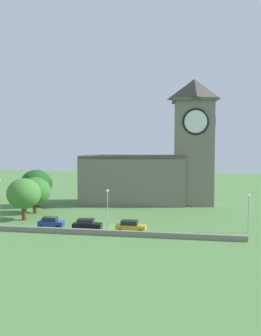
# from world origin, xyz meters

# --- Properties ---
(ground_plane) EXTENTS (200.00, 200.00, 0.00)m
(ground_plane) POSITION_xyz_m (0.00, 15.00, 0.00)
(ground_plane) COLOR #517F42
(church) EXTENTS (30.70, 13.06, 27.63)m
(church) POSITION_xyz_m (5.21, 25.96, 9.15)
(church) COLOR slate
(church) RESTS_ON ground
(quay_barrier) EXTENTS (42.15, 0.70, 0.82)m
(quay_barrier) POSITION_xyz_m (0.00, -5.05, 0.41)
(quay_barrier) COLOR gray
(quay_barrier) RESTS_ON ground
(car_blue) EXTENTS (4.14, 2.43, 1.84)m
(car_blue) POSITION_xyz_m (-9.15, -1.91, 0.92)
(car_blue) COLOR #233D9E
(car_blue) RESTS_ON ground
(car_black) EXTENTS (4.59, 2.16, 1.88)m
(car_black) POSITION_xyz_m (-2.96, -2.57, 0.95)
(car_black) COLOR black
(car_black) RESTS_ON ground
(car_yellow) EXTENTS (4.55, 2.19, 1.86)m
(car_yellow) POSITION_xyz_m (4.00, -2.53, 0.94)
(car_yellow) COLOR gold
(car_yellow) RESTS_ON ground
(streetlamp_west_end) EXTENTS (0.44, 0.44, 7.44)m
(streetlamp_west_end) POSITION_xyz_m (-19.52, 0.80, 4.92)
(streetlamp_west_end) COLOR #9EA0A5
(streetlamp_west_end) RESTS_ON ground
(streetlamp_west_mid) EXTENTS (0.44, 0.44, 6.30)m
(streetlamp_west_mid) POSITION_xyz_m (-0.13, -0.56, 4.27)
(streetlamp_west_mid) COLOR #9EA0A5
(streetlamp_west_mid) RESTS_ON ground
(streetlamp_central) EXTENTS (0.44, 0.44, 5.96)m
(streetlamp_central) POSITION_xyz_m (21.73, 0.43, 4.08)
(streetlamp_central) COLOR #9EA0A5
(streetlamp_central) RESTS_ON ground
(tree_by_tower) EXTENTS (6.06, 6.06, 7.05)m
(tree_by_tower) POSITION_xyz_m (-17.18, 10.00, 4.30)
(tree_by_tower) COLOR brown
(tree_by_tower) RESTS_ON ground
(tree_churchyard) EXTENTS (6.00, 6.00, 7.45)m
(tree_churchyard) POSITION_xyz_m (-16.29, 3.36, 4.72)
(tree_churchyard) COLOR brown
(tree_churchyard) RESTS_ON ground
(tree_riverside_west) EXTENTS (6.67, 6.67, 7.93)m
(tree_riverside_west) POSITION_xyz_m (-20.13, 17.33, 4.90)
(tree_riverside_west) COLOR brown
(tree_riverside_west) RESTS_ON ground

